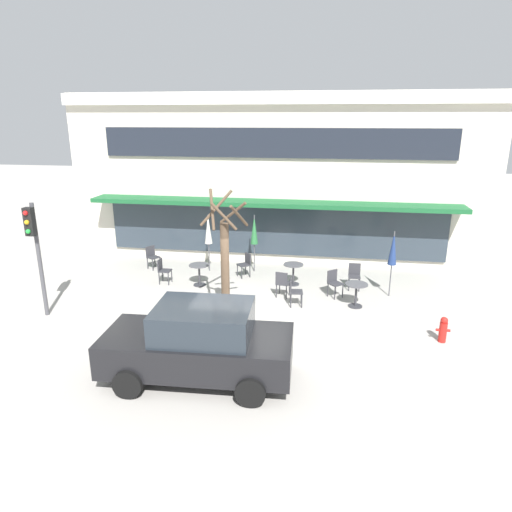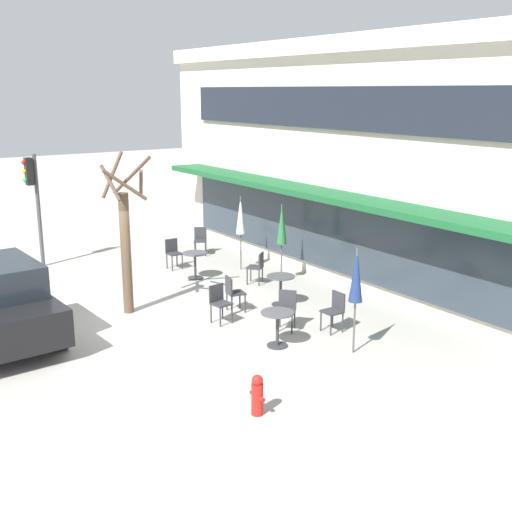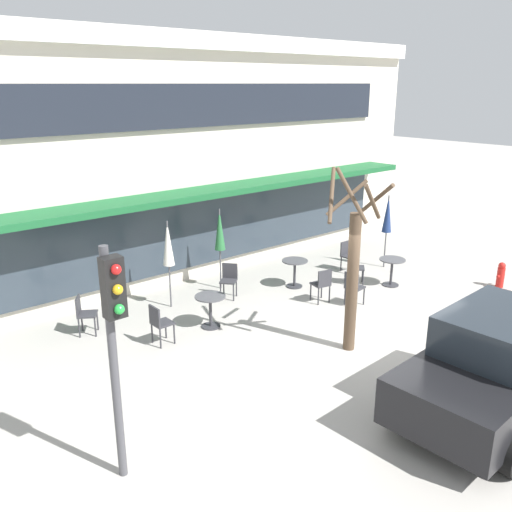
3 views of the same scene
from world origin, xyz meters
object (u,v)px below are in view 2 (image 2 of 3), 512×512
Objects in this scene: traffic_light_pole at (34,192)px; cafe_table_by_tree at (195,261)px; cafe_chair_2 at (233,291)px; cafe_chair_3 at (287,307)px; cafe_chair_1 at (335,309)px; fire_hydrant at (257,395)px; cafe_table_near_wall at (281,285)px; cafe_chair_5 at (219,301)px; cafe_chair_0 at (257,266)px; street_tree at (126,241)px; patio_umbrella_corner_open at (241,216)px; cafe_chair_4 at (173,251)px; patio_umbrella_green_folded at (356,276)px; cafe_chair_6 at (200,239)px; patio_umbrella_cream_folded at (282,225)px; cafe_table_streetside at (277,323)px.

cafe_table_by_tree is at bearing 40.54° from traffic_light_pole.
cafe_chair_2 is 1.00× the size of cafe_chair_3.
fire_hydrant is (2.15, -3.57, -0.17)m from cafe_chair_1.
cafe_table_by_tree is at bearing -169.42° from cafe_table_near_wall.
cafe_chair_2 is 1.00× the size of cafe_chair_5.
cafe_chair_0 is 4.08m from street_tree.
cafe_chair_3 is at bearing -21.67° from patio_umbrella_corner_open.
cafe_table_by_tree is 0.20× the size of street_tree.
cafe_chair_4 is 9.34m from fire_hydrant.
cafe_table_by_tree is 5.38m from cafe_chair_1.
cafe_table_by_tree is 0.85× the size of cafe_chair_3.
cafe_chair_5 is (3.43, -1.29, 0.01)m from cafe_table_by_tree.
cafe_chair_2 is (3.00, -0.64, 0.01)m from cafe_table_by_tree.
patio_umbrella_green_folded is at bearing -9.68° from cafe_table_near_wall.
cafe_chair_5 is (-1.24, -1.00, 0.00)m from cafe_chair_3.
cafe_chair_3 is at bearing -2.64° from cafe_chair_4.
cafe_chair_0 is 1.00× the size of cafe_chair_6.
cafe_chair_5 and cafe_chair_6 have the same top height.
street_tree is 6.09m from fire_hydrant.
cafe_chair_1 is at bearing -19.20° from patio_umbrella_cream_folded.
cafe_chair_1 is (3.92, -0.63, 0.00)m from cafe_chair_0.
street_tree reaches higher than cafe_chair_2.
fire_hydrant is (5.92, -0.32, -1.42)m from street_tree.
street_tree reaches higher than cafe_chair_4.
patio_umbrella_cream_folded is at bearing 71.61° from cafe_chair_0.
cafe_chair_4 is (-2.76, -1.17, 0.00)m from cafe_chair_0.
cafe_chair_0 is 2.39m from cafe_chair_2.
cafe_chair_5 reaches higher than fire_hydrant.
cafe_chair_5 is at bearing -15.07° from cafe_chair_4.
cafe_chair_2 is at bearing -8.31° from cafe_chair_4.
cafe_chair_1 is at bearing -2.01° from cafe_table_near_wall.
cafe_table_by_tree is at bearing 167.94° from cafe_chair_2.
cafe_chair_3 is 6.00m from cafe_chair_4.
cafe_chair_1 is (2.10, -0.07, 0.01)m from cafe_table_near_wall.
traffic_light_pole is at bearing -127.41° from cafe_chair_4.
street_tree is at bearing -124.12° from cafe_chair_2.
cafe_chair_3 is 0.26× the size of traffic_light_pole.
street_tree reaches higher than cafe_chair_1.
cafe_table_streetside is at bearing -136.35° from patio_umbrella_green_folded.
cafe_table_by_tree is 5.34m from traffic_light_pole.
cafe_chair_2 is (3.06, -2.24, -1.10)m from patio_umbrella_corner_open.
patio_umbrella_cream_folded is at bearing 142.27° from cafe_table_streetside.
street_tree is (-3.76, -3.25, 1.24)m from cafe_chair_1.
cafe_chair_1 is (0.01, 1.57, 0.01)m from cafe_table_streetside.
street_tree is 5.44× the size of fire_hydrant.
cafe_table_near_wall and cafe_table_by_tree have the same top height.
cafe_chair_5 reaches higher than cafe_table_streetside.
cafe_chair_1 is 6.70m from cafe_chair_4.
patio_umbrella_corner_open is at bearing 2.27° from cafe_chair_6.
cafe_chair_0 is 3.97m from cafe_chair_1.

